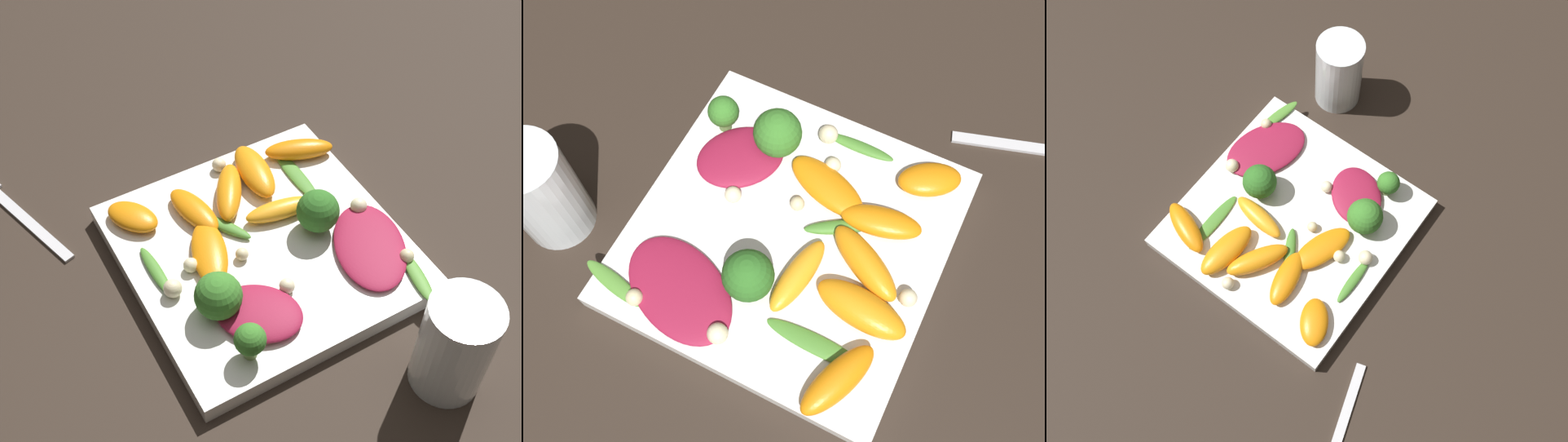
% 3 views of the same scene
% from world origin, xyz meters
% --- Properties ---
extents(ground_plane, '(2.40, 2.40, 0.00)m').
position_xyz_m(ground_plane, '(0.00, 0.00, 0.00)').
color(ground_plane, '#2D231C').
extents(plate, '(0.26, 0.26, 0.02)m').
position_xyz_m(plate, '(0.00, 0.00, 0.01)').
color(plate, white).
rests_on(plate, ground_plane).
extents(drinking_glass, '(0.06, 0.06, 0.10)m').
position_xyz_m(drinking_glass, '(0.19, 0.07, 0.05)').
color(drinking_glass, white).
rests_on(drinking_glass, ground_plane).
extents(radicchio_leaf_0, '(0.10, 0.10, 0.01)m').
position_xyz_m(radicchio_leaf_0, '(0.07, -0.05, 0.03)').
color(radicchio_leaf_0, maroon).
rests_on(radicchio_leaf_0, plate).
extents(radicchio_leaf_1, '(0.13, 0.11, 0.01)m').
position_xyz_m(radicchio_leaf_1, '(0.06, 0.09, 0.02)').
color(radicchio_leaf_1, maroon).
rests_on(radicchio_leaf_1, plate).
extents(orange_segment_0, '(0.08, 0.04, 0.02)m').
position_xyz_m(orange_segment_0, '(-0.08, 0.04, 0.03)').
color(orange_segment_0, orange).
rests_on(orange_segment_0, plate).
extents(orange_segment_1, '(0.09, 0.06, 0.01)m').
position_xyz_m(orange_segment_1, '(-0.01, -0.05, 0.03)').
color(orange_segment_1, orange).
rests_on(orange_segment_1, plate).
extents(orange_segment_2, '(0.05, 0.08, 0.02)m').
position_xyz_m(orange_segment_2, '(-0.09, 0.10, 0.03)').
color(orange_segment_2, orange).
rests_on(orange_segment_2, plate).
extents(orange_segment_3, '(0.03, 0.08, 0.02)m').
position_xyz_m(orange_segment_3, '(-0.02, 0.03, 0.03)').
color(orange_segment_3, orange).
rests_on(orange_segment_3, plate).
extents(orange_segment_4, '(0.08, 0.06, 0.02)m').
position_xyz_m(orange_segment_4, '(-0.07, 0.00, 0.03)').
color(orange_segment_4, orange).
rests_on(orange_segment_4, plate).
extents(orange_segment_5, '(0.07, 0.06, 0.02)m').
position_xyz_m(orange_segment_5, '(-0.09, -0.10, 0.03)').
color(orange_segment_5, orange).
rests_on(orange_segment_5, plate).
extents(orange_segment_6, '(0.07, 0.04, 0.02)m').
position_xyz_m(orange_segment_6, '(-0.07, -0.04, 0.03)').
color(orange_segment_6, orange).
rests_on(orange_segment_6, plate).
extents(broccoli_floret_0, '(0.03, 0.03, 0.04)m').
position_xyz_m(broccoli_floret_0, '(0.10, -0.07, 0.04)').
color(broccoli_floret_0, '#7A9E51').
rests_on(broccoli_floret_0, plate).
extents(broccoli_floret_1, '(0.04, 0.04, 0.05)m').
position_xyz_m(broccoli_floret_1, '(0.01, 0.06, 0.04)').
color(broccoli_floret_1, '#7A9E51').
rests_on(broccoli_floret_1, plate).
extents(broccoli_floret_2, '(0.04, 0.04, 0.05)m').
position_xyz_m(broccoli_floret_2, '(0.05, -0.07, 0.04)').
color(broccoli_floret_2, '#7A9E51').
rests_on(broccoli_floret_2, plate).
extents(arugula_sprig_0, '(0.09, 0.02, 0.00)m').
position_xyz_m(arugula_sprig_0, '(-0.06, 0.08, 0.02)').
color(arugula_sprig_0, '#47842D').
rests_on(arugula_sprig_0, plate).
extents(arugula_sprig_1, '(0.07, 0.01, 0.01)m').
position_xyz_m(arugula_sprig_1, '(-0.02, -0.10, 0.02)').
color(arugula_sprig_1, '#47842D').
rests_on(arugula_sprig_1, plate).
extents(arugula_sprig_2, '(0.06, 0.03, 0.01)m').
position_xyz_m(arugula_sprig_2, '(0.11, 0.11, 0.02)').
color(arugula_sprig_2, '#518E33').
rests_on(arugula_sprig_2, plate).
extents(arugula_sprig_3, '(0.06, 0.04, 0.01)m').
position_xyz_m(arugula_sprig_3, '(-0.04, -0.02, 0.02)').
color(arugula_sprig_3, '#47842D').
rests_on(arugula_sprig_3, plate).
extents(macadamia_nut_0, '(0.02, 0.02, 0.02)m').
position_xyz_m(macadamia_nut_0, '(0.01, 0.11, 0.03)').
color(macadamia_nut_0, beige).
rests_on(macadamia_nut_0, plate).
extents(macadamia_nut_1, '(0.02, 0.02, 0.02)m').
position_xyz_m(macadamia_nut_1, '(0.01, -0.10, 0.03)').
color(macadamia_nut_1, beige).
rests_on(macadamia_nut_1, plate).
extents(macadamia_nut_2, '(0.01, 0.01, 0.01)m').
position_xyz_m(macadamia_nut_2, '(0.09, 0.11, 0.03)').
color(macadamia_nut_2, beige).
rests_on(macadamia_nut_2, plate).
extents(macadamia_nut_3, '(0.01, 0.01, 0.01)m').
position_xyz_m(macadamia_nut_3, '(0.01, -0.03, 0.03)').
color(macadamia_nut_3, beige).
rests_on(macadamia_nut_3, plate).
extents(macadamia_nut_4, '(0.01, 0.01, 0.01)m').
position_xyz_m(macadamia_nut_4, '(-0.01, -0.07, 0.03)').
color(macadamia_nut_4, beige).
rests_on(macadamia_nut_4, plate).
extents(macadamia_nut_5, '(0.02, 0.02, 0.02)m').
position_xyz_m(macadamia_nut_5, '(-0.11, 0.01, 0.03)').
color(macadamia_nut_5, beige).
rests_on(macadamia_nut_5, plate).
extents(macadamia_nut_6, '(0.01, 0.01, 0.01)m').
position_xyz_m(macadamia_nut_6, '(0.06, -0.01, 0.03)').
color(macadamia_nut_6, beige).
rests_on(macadamia_nut_6, plate).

